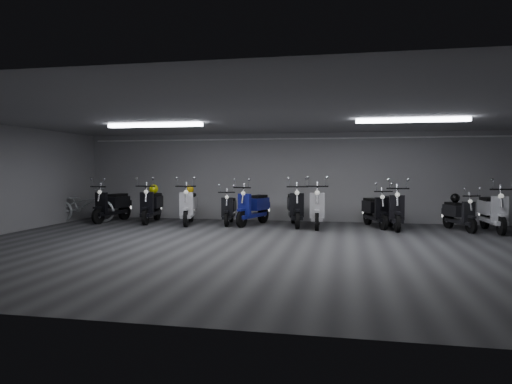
% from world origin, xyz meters
% --- Properties ---
extents(floor, '(14.00, 10.00, 0.01)m').
position_xyz_m(floor, '(0.00, 0.00, -0.01)').
color(floor, '#393A3C').
rests_on(floor, ground).
extents(ceiling, '(14.00, 10.00, 0.01)m').
position_xyz_m(ceiling, '(0.00, 0.00, 2.80)').
color(ceiling, gray).
rests_on(ceiling, ground).
extents(back_wall, '(14.00, 0.01, 2.80)m').
position_xyz_m(back_wall, '(0.00, 5.00, 1.40)').
color(back_wall, gray).
rests_on(back_wall, ground).
extents(front_wall, '(14.00, 0.01, 2.80)m').
position_xyz_m(front_wall, '(0.00, -5.00, 1.40)').
color(front_wall, gray).
rests_on(front_wall, ground).
extents(fluor_strip_left, '(2.40, 0.18, 0.08)m').
position_xyz_m(fluor_strip_left, '(-3.00, 1.00, 2.74)').
color(fluor_strip_left, white).
rests_on(fluor_strip_left, ceiling).
extents(fluor_strip_right, '(2.40, 0.18, 0.08)m').
position_xyz_m(fluor_strip_right, '(3.00, 1.00, 2.74)').
color(fluor_strip_right, white).
rests_on(fluor_strip_right, ceiling).
extents(conduit, '(13.60, 0.05, 0.05)m').
position_xyz_m(conduit, '(0.00, 4.92, 2.62)').
color(conduit, white).
rests_on(conduit, back_wall).
extents(scooter_0, '(0.95, 1.97, 1.41)m').
position_xyz_m(scooter_0, '(-5.62, 3.64, 0.70)').
color(scooter_0, black).
rests_on(scooter_0, floor).
extents(scooter_1, '(0.91, 2.00, 1.44)m').
position_xyz_m(scooter_1, '(-4.30, 3.66, 0.72)').
color(scooter_1, black).
rests_on(scooter_1, floor).
extents(scooter_2, '(1.06, 2.05, 1.46)m').
position_xyz_m(scooter_2, '(-3.04, 3.50, 0.73)').
color(scooter_2, silver).
rests_on(scooter_2, floor).
extents(scooter_3, '(0.75, 1.71, 1.23)m').
position_xyz_m(scooter_3, '(-1.84, 3.72, 0.62)').
color(scooter_3, black).
rests_on(scooter_3, floor).
extents(scooter_4, '(1.21, 2.00, 1.42)m').
position_xyz_m(scooter_4, '(-1.10, 3.69, 0.71)').
color(scooter_4, navy).
rests_on(scooter_4, floor).
extents(scooter_5, '(1.03, 2.06, 1.46)m').
position_xyz_m(scooter_5, '(0.15, 3.69, 0.73)').
color(scooter_5, black).
rests_on(scooter_5, floor).
extents(scooter_6, '(0.75, 2.03, 1.49)m').
position_xyz_m(scooter_6, '(0.81, 3.50, 0.75)').
color(scooter_6, silver).
rests_on(scooter_6, floor).
extents(scooter_7, '(1.10, 1.86, 1.31)m').
position_xyz_m(scooter_7, '(2.43, 3.86, 0.66)').
color(scooter_7, black).
rests_on(scooter_7, floor).
extents(scooter_8, '(0.73, 1.96, 1.44)m').
position_xyz_m(scooter_8, '(2.91, 3.54, 0.72)').
color(scooter_8, black).
rests_on(scooter_8, floor).
extents(scooter_9, '(1.03, 1.71, 1.21)m').
position_xyz_m(scooter_9, '(4.62, 3.56, 0.60)').
color(scooter_9, black).
rests_on(scooter_9, floor).
extents(bicycle, '(2.10, 1.00, 1.31)m').
position_xyz_m(bicycle, '(-6.50, 3.44, 0.65)').
color(bicycle, silver).
rests_on(bicycle, floor).
extents(scooter_10, '(0.70, 1.95, 1.44)m').
position_xyz_m(scooter_10, '(5.43, 3.49, 0.72)').
color(scooter_10, white).
rests_on(scooter_10, floor).
extents(helmet_0, '(0.29, 0.29, 0.29)m').
position_xyz_m(helmet_0, '(-4.34, 3.93, 1.04)').
color(helmet_0, '#E0E40D').
rests_on(helmet_0, scooter_1).
extents(helmet_1, '(0.25, 0.25, 0.25)m').
position_xyz_m(helmet_1, '(4.55, 3.77, 0.87)').
color(helmet_1, black).
rests_on(helmet_1, scooter_9).
extents(helmet_2, '(0.27, 0.27, 0.27)m').
position_xyz_m(helmet_2, '(-3.10, 3.77, 1.04)').
color(helmet_2, '#E1AB0D').
rests_on(helmet_2, scooter_2).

